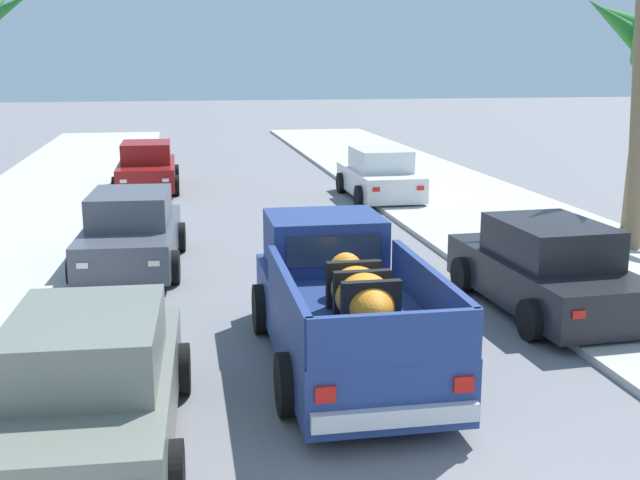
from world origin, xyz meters
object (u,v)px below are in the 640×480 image
Objects in this scene: car_right_near at (131,233)px; car_left_far at (90,386)px; pickup_truck at (343,305)px; car_left_mid at (147,168)px; car_left_near at (546,269)px; car_right_mid at (380,176)px.

car_right_near is 7.75m from car_left_far.
pickup_truck reaches higher than car_left_mid.
car_left_near is (3.80, 1.60, -0.10)m from pickup_truck.
car_left_near and car_right_mid have the same top height.
car_left_near is at bearing -31.02° from car_right_near.
car_right_mid is at bearing 89.74° from car_left_near.
pickup_truck is at bearing -78.88° from car_left_mid.
car_left_near is at bearing 22.86° from pickup_truck.
car_right_near is 9.81m from car_right_mid.
car_left_far is at bearing -90.45° from car_right_near.
car_left_mid is at bearing 155.90° from car_right_mid.
car_right_near is (-3.13, 5.77, -0.10)m from pickup_truck.
pickup_truck is 1.22× the size of car_left_mid.
car_right_near is at bearing -135.38° from car_right_mid.
car_left_near is 1.01× the size of car_left_mid.
car_left_mid is at bearing 89.72° from car_left_far.
pickup_truck is 1.21× the size of car_left_far.
car_left_mid is 0.99× the size of car_left_far.
car_left_mid is at bearing 115.98° from car_left_near.
car_left_far is (-0.06, -7.75, 0.00)m from car_right_near.
car_left_mid and car_right_mid have the same top height.
pickup_truck is 16.08m from car_left_mid.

